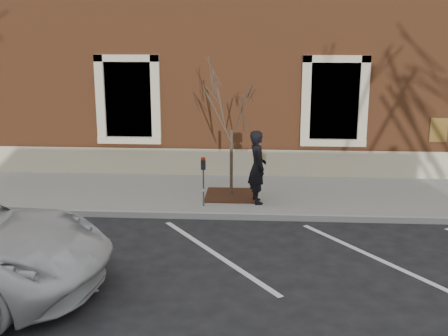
{
  "coord_description": "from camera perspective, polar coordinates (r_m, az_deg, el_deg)",
  "views": [
    {
      "loc": [
        0.84,
        -12.75,
        4.45
      ],
      "look_at": [
        0.0,
        0.6,
        1.1
      ],
      "focal_mm": 45.0,
      "sensor_mm": 36.0,
      "label": 1
    }
  ],
  "objects": [
    {
      "name": "curb_near",
      "position": [
        13.46,
        -0.17,
        -4.91
      ],
      "size": [
        40.0,
        0.12,
        0.15
      ],
      "primitive_type": "cube",
      "color": "#9E9E99",
      "rests_on": "ground"
    },
    {
      "name": "parking_meter",
      "position": [
        13.73,
        -2.12,
        -0.47
      ],
      "size": [
        0.11,
        0.09,
        1.24
      ],
      "rotation": [
        0.0,
        0.0,
        -0.07
      ],
      "color": "#595B60",
      "rests_on": "sidewalk_near"
    },
    {
      "name": "man",
      "position": [
        14.01,
        3.41,
        0.1
      ],
      "size": [
        0.6,
        0.76,
        1.85
      ],
      "primitive_type": "imported",
      "rotation": [
        0.0,
        0.0,
        1.83
      ],
      "color": "black",
      "rests_on": "sidewalk_near"
    },
    {
      "name": "sapling",
      "position": [
        14.3,
        0.76,
        5.82
      ],
      "size": [
        1.93,
        1.93,
        3.22
      ],
      "color": "#46392A",
      "rests_on": "sidewalk_near"
    },
    {
      "name": "sidewalk_near",
      "position": [
        15.17,
        0.27,
        -2.7
      ],
      "size": [
        40.0,
        3.5,
        0.15
      ],
      "primitive_type": "cube",
      "color": "gray",
      "rests_on": "ground"
    },
    {
      "name": "tree_grate",
      "position": [
        14.79,
        0.73,
        -2.78
      ],
      "size": [
        1.34,
        1.34,
        0.03
      ],
      "primitive_type": "cube",
      "color": "#452416",
      "rests_on": "sidewalk_near"
    },
    {
      "name": "building_civic",
      "position": [
        20.51,
        1.28,
        12.79
      ],
      "size": [
        40.0,
        8.62,
        8.0
      ],
      "color": "brown",
      "rests_on": "ground"
    },
    {
      "name": "ground",
      "position": [
        13.53,
        -0.16,
        -5.14
      ],
      "size": [
        120.0,
        120.0,
        0.0
      ],
      "primitive_type": "plane",
      "color": "#28282B",
      "rests_on": "ground"
    },
    {
      "name": "parking_stripes",
      "position": [
        11.48,
        -0.89,
        -8.74
      ],
      "size": [
        28.0,
        4.4,
        0.01
      ],
      "primitive_type": null,
      "color": "silver",
      "rests_on": "ground"
    }
  ]
}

